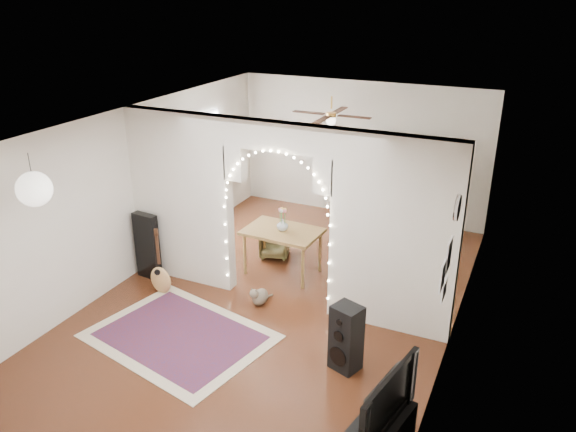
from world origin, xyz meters
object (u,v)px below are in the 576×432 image
at_px(bookcase, 398,187).
at_px(acoustic_guitar, 160,270).
at_px(floor_speaker, 346,338).
at_px(dining_chair_right, 358,247).
at_px(dining_table, 282,234).
at_px(dining_chair_left, 275,244).

bearing_deg(bookcase, acoustic_guitar, -116.13).
relative_size(floor_speaker, bookcase, 0.50).
bearing_deg(floor_speaker, dining_chair_right, 124.50).
xyz_separation_m(bookcase, dining_table, (-1.23, -2.50, -0.18)).
bearing_deg(acoustic_guitar, dining_chair_right, 24.57).
bearing_deg(acoustic_guitar, bookcase, 35.54).
relative_size(acoustic_guitar, dining_chair_left, 1.82).
bearing_deg(dining_chair_left, bookcase, 34.33).
bearing_deg(acoustic_guitar, floor_speaker, -30.06).
relative_size(floor_speaker, dining_chair_left, 1.74).
distance_m(floor_speaker, dining_chair_right, 3.01).
distance_m(acoustic_guitar, bookcase, 4.70).
bearing_deg(floor_speaker, acoustic_guitar, -170.50).
xyz_separation_m(bookcase, dining_chair_right, (-0.26, -1.51, -0.63)).
height_order(acoustic_guitar, bookcase, bookcase).
bearing_deg(bookcase, dining_chair_left, -120.85).
distance_m(floor_speaker, dining_chair_left, 3.24).
bearing_deg(dining_table, dining_chair_left, 130.04).
height_order(acoustic_guitar, dining_table, acoustic_guitar).
relative_size(acoustic_guitar, bookcase, 0.53).
relative_size(bookcase, dining_table, 1.39).
distance_m(acoustic_guitar, floor_speaker, 3.21).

